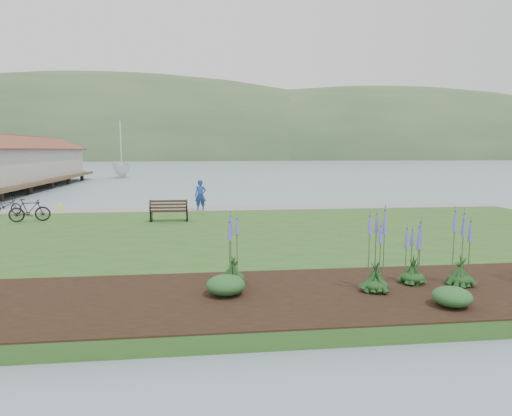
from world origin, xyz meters
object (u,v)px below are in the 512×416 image
(person, at_px, (200,193))
(sailboat, at_px, (122,178))
(park_bench, at_px, (169,210))
(bicycle_a, at_px, (6,205))

(person, height_order, sailboat, sailboat)
(park_bench, height_order, bicycle_a, park_bench)
(bicycle_a, bearing_deg, park_bench, -100.94)
(bicycle_a, distance_m, sailboat, 39.79)
(bicycle_a, height_order, sailboat, sailboat)
(park_bench, height_order, sailboat, sailboat)
(park_bench, relative_size, bicycle_a, 1.01)
(sailboat, bearing_deg, bicycle_a, -87.26)
(park_bench, bearing_deg, bicycle_a, 159.07)
(person, xyz_separation_m, sailboat, (-11.05, 39.77, -1.46))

